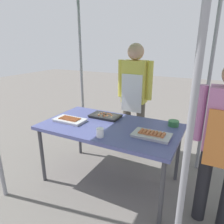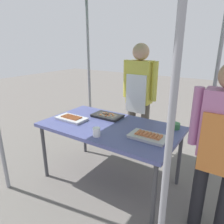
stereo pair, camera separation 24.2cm
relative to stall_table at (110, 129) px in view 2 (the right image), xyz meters
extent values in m
plane|color=#66605B|center=(0.00, 0.00, -0.70)|extent=(18.00, 18.00, 0.00)
cube|color=#4C518C|center=(0.00, 0.00, 0.03)|extent=(1.60, 0.90, 0.04)
cylinder|color=#3F3F44|center=(-0.74, -0.39, -0.34)|extent=(0.04, 0.04, 0.71)
cylinder|color=#3F3F44|center=(0.74, -0.39, -0.34)|extent=(0.04, 0.04, 0.71)
cylinder|color=#3F3F44|center=(-0.74, 0.39, -0.34)|extent=(0.04, 0.04, 0.71)
cylinder|color=#3F3F44|center=(0.74, 0.39, -0.34)|extent=(0.04, 0.04, 0.71)
cylinder|color=gray|center=(0.95, -0.80, 0.46)|extent=(0.04, 0.04, 2.32)
cylinder|color=gray|center=(-0.95, 0.80, 0.46)|extent=(0.04, 0.04, 2.32)
cylinder|color=gray|center=(0.95, 0.80, 0.46)|extent=(0.04, 0.04, 2.32)
cube|color=#ADADB2|center=(0.53, -0.08, 0.06)|extent=(0.38, 0.21, 0.02)
cube|color=#ADADB2|center=(0.53, -0.08, 0.08)|extent=(0.39, 0.23, 0.01)
cylinder|color=#B7663D|center=(0.41, -0.08, 0.09)|extent=(0.04, 0.11, 0.04)
cylinder|color=#B7663D|center=(0.45, -0.08, 0.09)|extent=(0.04, 0.11, 0.04)
cylinder|color=#B7663D|center=(0.49, -0.08, 0.09)|extent=(0.04, 0.11, 0.04)
cylinder|color=#B7663D|center=(0.53, -0.08, 0.09)|extent=(0.04, 0.11, 0.04)
cylinder|color=#B7663D|center=(0.56, -0.08, 0.09)|extent=(0.04, 0.11, 0.04)
cylinder|color=#B7663D|center=(0.60, -0.08, 0.09)|extent=(0.04, 0.11, 0.04)
cylinder|color=#B7663D|center=(0.64, -0.08, 0.09)|extent=(0.04, 0.11, 0.04)
cube|color=black|center=(-0.18, 0.22, 0.06)|extent=(0.38, 0.23, 0.02)
cube|color=black|center=(-0.18, 0.22, 0.08)|extent=(0.39, 0.24, 0.01)
cylinder|color=tan|center=(-0.18, 0.16, 0.08)|extent=(0.26, 0.01, 0.01)
cube|color=#9E512D|center=(-0.25, 0.16, 0.08)|extent=(0.02, 0.02, 0.02)
cube|color=#9E512D|center=(-0.17, 0.16, 0.08)|extent=(0.02, 0.02, 0.02)
cylinder|color=tan|center=(-0.18, 0.20, 0.08)|extent=(0.26, 0.01, 0.01)
cube|color=#9E512D|center=(-0.19, 0.20, 0.08)|extent=(0.02, 0.02, 0.02)
cube|color=#9E512D|center=(-0.20, 0.20, 0.08)|extent=(0.02, 0.02, 0.02)
cube|color=#9E512D|center=(-0.15, 0.20, 0.08)|extent=(0.02, 0.02, 0.02)
cube|color=#9E512D|center=(-0.20, 0.20, 0.08)|extent=(0.02, 0.02, 0.02)
cylinder|color=tan|center=(-0.18, 0.24, 0.08)|extent=(0.26, 0.01, 0.01)
cube|color=#9E512D|center=(-0.19, 0.24, 0.08)|extent=(0.02, 0.02, 0.02)
cube|color=#9E512D|center=(-0.10, 0.24, 0.08)|extent=(0.02, 0.02, 0.02)
cube|color=#9E512D|center=(-0.19, 0.24, 0.08)|extent=(0.02, 0.02, 0.02)
cube|color=#9E512D|center=(-0.25, 0.24, 0.08)|extent=(0.02, 0.02, 0.02)
cylinder|color=tan|center=(-0.18, 0.27, 0.08)|extent=(0.26, 0.01, 0.01)
cube|color=#9E512D|center=(-0.18, 0.27, 0.08)|extent=(0.02, 0.02, 0.02)
cube|color=#9E512D|center=(-0.14, 0.27, 0.08)|extent=(0.02, 0.02, 0.02)
cube|color=#9E512D|center=(-0.24, 0.27, 0.08)|extent=(0.02, 0.02, 0.02)
cube|color=silver|center=(-0.50, -0.11, 0.06)|extent=(0.38, 0.20, 0.02)
cube|color=silver|center=(-0.50, -0.11, 0.08)|extent=(0.39, 0.22, 0.01)
cylinder|color=#9E512D|center=(-0.62, -0.11, 0.09)|extent=(0.03, 0.12, 0.03)
cylinder|color=#9E512D|center=(-0.59, -0.11, 0.09)|extent=(0.03, 0.12, 0.03)
cylinder|color=#9E512D|center=(-0.56, -0.11, 0.09)|extent=(0.03, 0.12, 0.03)
cylinder|color=#9E512D|center=(-0.53, -0.11, 0.09)|extent=(0.03, 0.12, 0.03)
cylinder|color=#9E512D|center=(-0.50, -0.11, 0.09)|extent=(0.03, 0.12, 0.03)
cylinder|color=#9E512D|center=(-0.47, -0.11, 0.09)|extent=(0.03, 0.12, 0.03)
cylinder|color=#9E512D|center=(-0.44, -0.11, 0.09)|extent=(0.03, 0.12, 0.03)
cylinder|color=#9E512D|center=(-0.41, -0.11, 0.09)|extent=(0.03, 0.12, 0.03)
cylinder|color=#9E512D|center=(-0.39, -0.11, 0.09)|extent=(0.03, 0.12, 0.03)
cylinder|color=#33723F|center=(0.66, 0.32, 0.08)|extent=(0.12, 0.12, 0.06)
cylinder|color=white|center=(0.06, -0.33, 0.10)|extent=(0.08, 0.08, 0.09)
cylinder|color=#595147|center=(-0.12, 0.77, -0.28)|extent=(0.12, 0.12, 0.84)
cylinder|color=#595147|center=(0.10, 0.77, -0.28)|extent=(0.12, 0.12, 0.84)
cube|color=#D8CC4C|center=(-0.01, 0.77, 0.45)|extent=(0.34, 0.20, 0.60)
cube|color=white|center=(-0.01, 0.66, 0.30)|extent=(0.30, 0.02, 0.54)
cylinder|color=#D8CC4C|center=(-0.23, 0.77, 0.47)|extent=(0.08, 0.08, 0.54)
cylinder|color=#D8CC4C|center=(0.21, 0.77, 0.47)|extent=(0.08, 0.08, 0.54)
sphere|color=tan|center=(-0.01, 0.77, 0.86)|extent=(0.23, 0.23, 0.23)
cylinder|color=black|center=(1.06, -0.13, -0.31)|extent=(0.12, 0.12, 0.78)
cube|color=#CC7233|center=(1.17, -0.24, 0.22)|extent=(0.30, 0.02, 0.50)
cylinder|color=#B26B9E|center=(0.95, -0.13, 0.39)|extent=(0.08, 0.08, 0.50)
camera|label=1|loc=(1.06, -1.99, 0.97)|focal=33.27mm
camera|label=2|loc=(1.26, -1.87, 0.97)|focal=33.27mm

